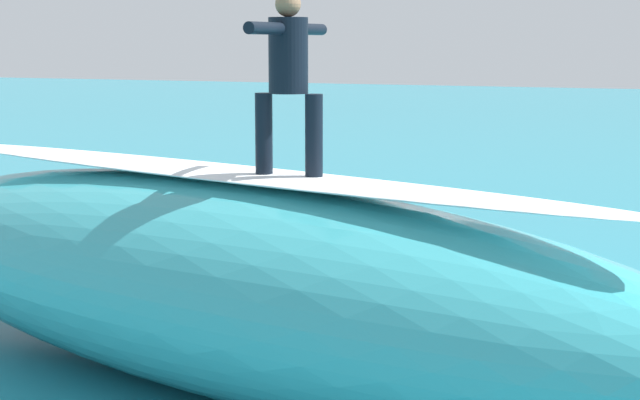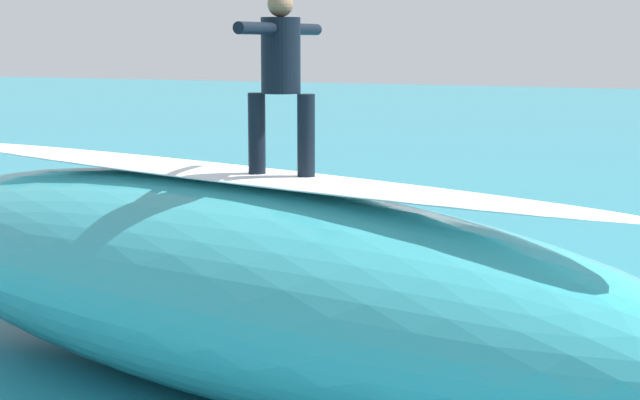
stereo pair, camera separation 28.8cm
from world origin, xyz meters
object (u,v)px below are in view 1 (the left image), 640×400
(surfboard_paddling, at_px, (340,273))
(surfer_riding, at_px, (288,69))
(surfboard_riding, at_px, (289,180))
(surfer_paddling, at_px, (331,262))

(surfboard_paddling, bearing_deg, surfer_riding, -105.73)
(surfboard_riding, xyz_separation_m, surfer_riding, (0.00, 0.00, 0.94))
(surfer_riding, distance_m, surfer_paddling, 5.62)
(surfboard_riding, bearing_deg, surfer_riding, 0.00)
(surfboard_riding, distance_m, surfer_paddling, 5.22)
(surfboard_riding, height_order, surfboard_paddling, surfboard_riding)
(surfboard_paddling, xyz_separation_m, surfer_paddling, (0.10, 0.07, 0.16))
(surfer_riding, relative_size, surfer_paddling, 1.07)
(surfer_paddling, bearing_deg, surfboard_paddling, 0.00)
(surfboard_riding, distance_m, surfer_riding, 0.94)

